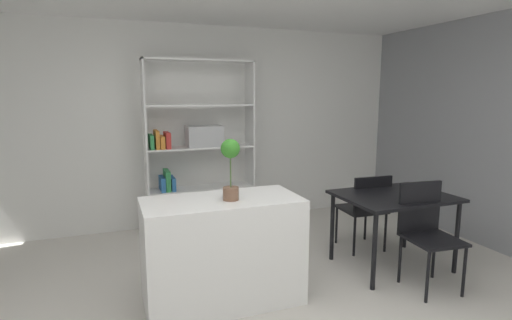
{
  "coord_description": "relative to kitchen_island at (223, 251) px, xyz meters",
  "views": [
    {
      "loc": [
        -0.99,
        -2.52,
        1.76
      ],
      "look_at": [
        0.26,
        0.81,
        1.16
      ],
      "focal_mm": 27.93,
      "sensor_mm": 36.0,
      "label": 1
    }
  ],
  "objects": [
    {
      "name": "kitchen_island",
      "position": [
        0.0,
        0.0,
        0.0
      ],
      "size": [
        1.3,
        0.63,
        0.9
      ],
      "primitive_type": "cube",
      "color": "white",
      "rests_on": "ground_plane"
    },
    {
      "name": "potted_plant_on_island",
      "position": [
        0.06,
        -0.05,
        0.75
      ],
      "size": [
        0.15,
        0.15,
        0.5
      ],
      "color": "brown",
      "rests_on": "kitchen_island"
    },
    {
      "name": "open_bookshelf",
      "position": [
        0.17,
        1.86,
        0.61
      ],
      "size": [
        1.36,
        0.35,
        2.17
      ],
      "color": "white",
      "rests_on": "ground_plane"
    },
    {
      "name": "dining_chair_far",
      "position": [
        1.8,
        0.51,
        0.08
      ],
      "size": [
        0.48,
        0.48,
        0.88
      ],
      "rotation": [
        0.0,
        0.0,
        3.09
      ],
      "color": "black",
      "rests_on": "ground_plane"
    },
    {
      "name": "back_partition",
      "position": [
        0.14,
        2.19,
        0.87
      ],
      "size": [
        6.2,
        0.06,
        2.64
      ],
      "primitive_type": "cube",
      "color": "white",
      "rests_on": "ground_plane"
    },
    {
      "name": "dining_chair_near",
      "position": [
        1.82,
        -0.36,
        0.12
      ],
      "size": [
        0.47,
        0.48,
        0.96
      ],
      "rotation": [
        0.0,
        0.0,
        -0.09
      ],
      "color": "black",
      "rests_on": "ground_plane"
    },
    {
      "name": "dining_table",
      "position": [
        1.81,
        0.07,
        0.23
      ],
      "size": [
        1.09,
        0.83,
        0.76
      ],
      "color": "black",
      "rests_on": "ground_plane"
    }
  ]
}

